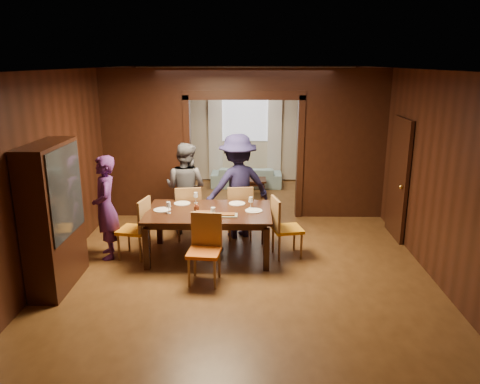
{
  "coord_description": "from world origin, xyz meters",
  "views": [
    {
      "loc": [
        0.1,
        -7.41,
        3.03
      ],
      "look_at": [
        -0.04,
        -0.4,
        1.05
      ],
      "focal_mm": 35.0,
      "sensor_mm": 36.0,
      "label": 1
    }
  ],
  "objects_px": {
    "person_purple": "(106,208)",
    "chair_left": "(133,228)",
    "sofa": "(246,177)",
    "chair_far_r": "(239,211)",
    "chair_far_l": "(188,212)",
    "dining_table": "(209,233)",
    "chair_right": "(287,227)",
    "chair_near": "(204,250)",
    "hutch": "(53,217)",
    "person_navy": "(238,186)",
    "coffee_table": "(249,187)",
    "person_grey": "(186,188)"
  },
  "relations": [
    {
      "from": "person_purple",
      "to": "chair_left",
      "type": "relative_size",
      "value": 1.69
    },
    {
      "from": "sofa",
      "to": "chair_far_r",
      "type": "distance_m",
      "value": 3.49
    },
    {
      "from": "chair_far_l",
      "to": "dining_table",
      "type": "bearing_deg",
      "value": 109.66
    },
    {
      "from": "chair_right",
      "to": "sofa",
      "type": "bearing_deg",
      "value": -3.82
    },
    {
      "from": "chair_near",
      "to": "hutch",
      "type": "bearing_deg",
      "value": -170.49
    },
    {
      "from": "person_navy",
      "to": "hutch",
      "type": "height_order",
      "value": "hutch"
    },
    {
      "from": "hutch",
      "to": "person_purple",
      "type": "bearing_deg",
      "value": 67.98
    },
    {
      "from": "chair_far_l",
      "to": "person_purple",
      "type": "bearing_deg",
      "value": 25.84
    },
    {
      "from": "sofa",
      "to": "chair_left",
      "type": "bearing_deg",
      "value": 68.96
    },
    {
      "from": "person_navy",
      "to": "sofa",
      "type": "distance_m",
      "value": 3.47
    },
    {
      "from": "sofa",
      "to": "coffee_table",
      "type": "height_order",
      "value": "sofa"
    },
    {
      "from": "person_grey",
      "to": "chair_far_r",
      "type": "bearing_deg",
      "value": -172.63
    },
    {
      "from": "person_navy",
      "to": "chair_left",
      "type": "xyz_separation_m",
      "value": [
        -1.62,
        -0.97,
        -0.43
      ]
    },
    {
      "from": "sofa",
      "to": "chair_far_l",
      "type": "relative_size",
      "value": 1.78
    },
    {
      "from": "dining_table",
      "to": "coffee_table",
      "type": "relative_size",
      "value": 2.43
    },
    {
      "from": "person_purple",
      "to": "person_grey",
      "type": "bearing_deg",
      "value": 116.46
    },
    {
      "from": "person_navy",
      "to": "chair_far_l",
      "type": "bearing_deg",
      "value": -14.88
    },
    {
      "from": "sofa",
      "to": "dining_table",
      "type": "xyz_separation_m",
      "value": [
        -0.57,
        -4.31,
        0.13
      ]
    },
    {
      "from": "person_grey",
      "to": "sofa",
      "type": "distance_m",
      "value": 3.45
    },
    {
      "from": "person_purple",
      "to": "chair_left",
      "type": "height_order",
      "value": "person_purple"
    },
    {
      "from": "person_grey",
      "to": "dining_table",
      "type": "xyz_separation_m",
      "value": [
        0.5,
        -1.08,
        -0.44
      ]
    },
    {
      "from": "dining_table",
      "to": "chair_left",
      "type": "bearing_deg",
      "value": -177.09
    },
    {
      "from": "person_purple",
      "to": "chair_far_l",
      "type": "height_order",
      "value": "person_purple"
    },
    {
      "from": "chair_right",
      "to": "chair_near",
      "type": "height_order",
      "value": "same"
    },
    {
      "from": "person_grey",
      "to": "coffee_table",
      "type": "bearing_deg",
      "value": -92.98
    },
    {
      "from": "chair_far_l",
      "to": "chair_right",
      "type": "bearing_deg",
      "value": 146.84
    },
    {
      "from": "chair_right",
      "to": "chair_far_r",
      "type": "height_order",
      "value": "same"
    },
    {
      "from": "chair_far_l",
      "to": "hutch",
      "type": "bearing_deg",
      "value": 39.86
    },
    {
      "from": "chair_far_r",
      "to": "coffee_table",
      "type": "bearing_deg",
      "value": -99.3
    },
    {
      "from": "dining_table",
      "to": "hutch",
      "type": "bearing_deg",
      "value": -152.58
    },
    {
      "from": "dining_table",
      "to": "chair_right",
      "type": "height_order",
      "value": "chair_right"
    },
    {
      "from": "chair_far_l",
      "to": "person_grey",
      "type": "bearing_deg",
      "value": -85.04
    },
    {
      "from": "chair_far_l",
      "to": "chair_near",
      "type": "bearing_deg",
      "value": 95.16
    },
    {
      "from": "chair_left",
      "to": "sofa",
      "type": "bearing_deg",
      "value": 169.54
    },
    {
      "from": "person_navy",
      "to": "chair_near",
      "type": "bearing_deg",
      "value": 53.19
    },
    {
      "from": "dining_table",
      "to": "hutch",
      "type": "height_order",
      "value": "hutch"
    },
    {
      "from": "chair_left",
      "to": "chair_near",
      "type": "distance_m",
      "value": 1.48
    },
    {
      "from": "chair_far_l",
      "to": "chair_far_r",
      "type": "bearing_deg",
      "value": 174.43
    },
    {
      "from": "coffee_table",
      "to": "hutch",
      "type": "height_order",
      "value": "hutch"
    },
    {
      "from": "person_purple",
      "to": "chair_far_r",
      "type": "distance_m",
      "value": 2.27
    },
    {
      "from": "coffee_table",
      "to": "chair_left",
      "type": "height_order",
      "value": "chair_left"
    },
    {
      "from": "person_purple",
      "to": "person_navy",
      "type": "relative_size",
      "value": 0.89
    },
    {
      "from": "chair_left",
      "to": "hutch",
      "type": "xyz_separation_m",
      "value": [
        -0.82,
        -0.98,
        0.52
      ]
    },
    {
      "from": "person_purple",
      "to": "chair_near",
      "type": "bearing_deg",
      "value": 42.11
    },
    {
      "from": "dining_table",
      "to": "chair_far_r",
      "type": "height_order",
      "value": "chair_far_r"
    },
    {
      "from": "chair_near",
      "to": "hutch",
      "type": "distance_m",
      "value": 2.08
    },
    {
      "from": "sofa",
      "to": "chair_right",
      "type": "distance_m",
      "value": 4.34
    },
    {
      "from": "person_navy",
      "to": "chair_far_l",
      "type": "xyz_separation_m",
      "value": [
        -0.86,
        -0.13,
        -0.43
      ]
    },
    {
      "from": "coffee_table",
      "to": "chair_near",
      "type": "bearing_deg",
      "value": -97.97
    },
    {
      "from": "person_purple",
      "to": "coffee_table",
      "type": "relative_size",
      "value": 2.05
    }
  ]
}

